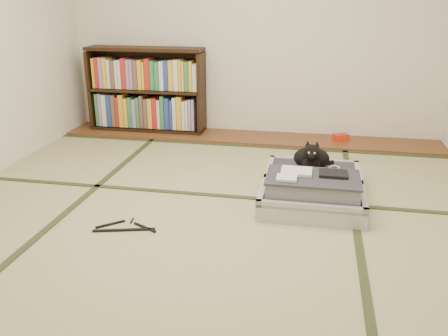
# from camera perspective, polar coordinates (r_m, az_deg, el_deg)

# --- Properties ---
(floor) EXTENTS (4.50, 4.50, 0.00)m
(floor) POSITION_cam_1_polar(r_m,az_deg,el_deg) (3.28, -2.04, -6.11)
(floor) COLOR tan
(floor) RESTS_ON ground
(wood_strip) EXTENTS (4.00, 0.50, 0.02)m
(wood_strip) POSITION_cam_1_polar(r_m,az_deg,el_deg) (5.12, 2.99, 3.72)
(wood_strip) COLOR brown
(wood_strip) RESTS_ON ground
(red_item) EXTENTS (0.17, 0.14, 0.07)m
(red_item) POSITION_cam_1_polar(r_m,az_deg,el_deg) (5.10, 13.86, 3.61)
(red_item) COLOR red
(red_item) RESTS_ON wood_strip
(tatami_borders) EXTENTS (4.00, 4.50, 0.01)m
(tatami_borders) POSITION_cam_1_polar(r_m,az_deg,el_deg) (3.72, -0.33, -2.76)
(tatami_borders) COLOR #2D381E
(tatami_borders) RESTS_ON ground
(bookcase) EXTENTS (1.28, 0.29, 0.92)m
(bookcase) POSITION_cam_1_polar(r_m,az_deg,el_deg) (5.36, -9.28, 9.08)
(bookcase) COLOR black
(bookcase) RESTS_ON wood_strip
(suitcase) EXTENTS (0.73, 0.98, 0.29)m
(suitcase) POSITION_cam_1_polar(r_m,az_deg,el_deg) (3.58, 10.56, -2.35)
(suitcase) COLOR #ABACB0
(suitcase) RESTS_ON floor
(cat) EXTENTS (0.33, 0.33, 0.26)m
(cat) POSITION_cam_1_polar(r_m,az_deg,el_deg) (3.81, 10.50, 1.22)
(cat) COLOR black
(cat) RESTS_ON suitcase
(cable_coil) EXTENTS (0.10, 0.10, 0.02)m
(cable_coil) POSITION_cam_1_polar(r_m,az_deg,el_deg) (3.88, 13.09, -0.01)
(cable_coil) COLOR white
(cable_coil) RESTS_ON suitcase
(hanger) EXTENTS (0.42, 0.24, 0.01)m
(hanger) POSITION_cam_1_polar(r_m,az_deg,el_deg) (3.21, -11.72, -7.04)
(hanger) COLOR black
(hanger) RESTS_ON floor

